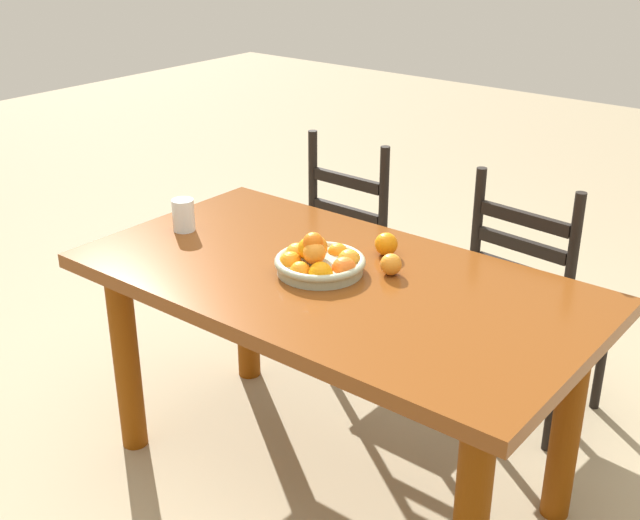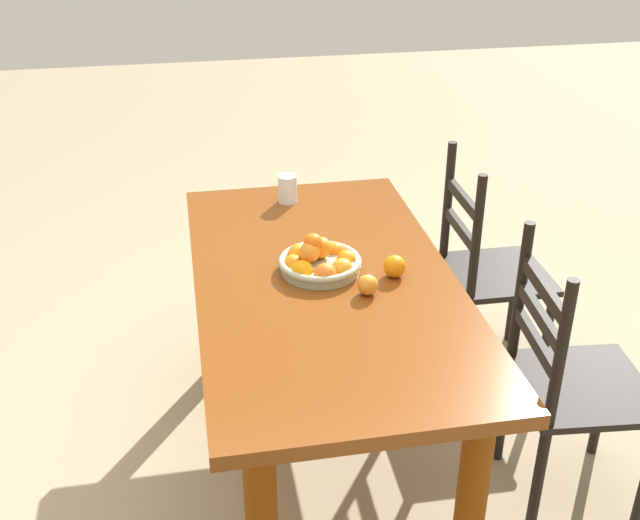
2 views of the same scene
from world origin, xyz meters
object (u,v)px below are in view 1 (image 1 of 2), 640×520
dining_table (333,311)px  orange_loose_0 (391,264)px  fruit_bowl (319,261)px  orange_loose_1 (386,244)px  chair_by_cabinet (534,304)px  chair_near_window (366,254)px  drinking_glass (183,215)px

dining_table → orange_loose_0: orange_loose_0 is taller
fruit_bowl → orange_loose_1: 0.25m
orange_loose_0 → orange_loose_1: 0.15m
dining_table → chair_by_cabinet: (0.34, 0.74, -0.17)m
orange_loose_1 → chair_near_window: bearing=130.4°
chair_near_window → chair_by_cabinet: 0.75m
dining_table → fruit_bowl: size_ratio=5.68×
dining_table → fruit_bowl: 0.17m
chair_by_cabinet → fruit_bowl: chair_by_cabinet is taller
dining_table → orange_loose_1: (0.04, 0.23, 0.16)m
dining_table → fruit_bowl: (-0.05, -0.01, 0.16)m
fruit_bowl → orange_loose_0: 0.22m
drinking_glass → dining_table: bearing=2.8°
chair_near_window → drinking_glass: chair_near_window is taller
chair_by_cabinet → orange_loose_0: (-0.21, -0.63, 0.32)m
orange_loose_1 → drinking_glass: 0.71m
dining_table → orange_loose_0: 0.23m
chair_by_cabinet → fruit_bowl: 0.91m
chair_by_cabinet → orange_loose_1: (-0.30, -0.52, 0.33)m
fruit_bowl → orange_loose_0: (0.18, 0.12, -0.00)m
fruit_bowl → drinking_glass: 0.58m
chair_near_window → orange_loose_1: 0.77m
drinking_glass → chair_near_window: bearing=75.0°
orange_loose_1 → drinking_glass: size_ratio=0.67×
dining_table → orange_loose_1: 0.28m
dining_table → chair_by_cabinet: size_ratio=1.64×
dining_table → orange_loose_0: size_ratio=23.82×
dining_table → chair_near_window: chair_near_window is taller
fruit_bowl → drinking_glass: (-0.58, -0.02, 0.02)m
chair_by_cabinet → chair_near_window: bearing=4.4°
orange_loose_1 → dining_table: bearing=-99.0°
chair_near_window → drinking_glass: size_ratio=8.77×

